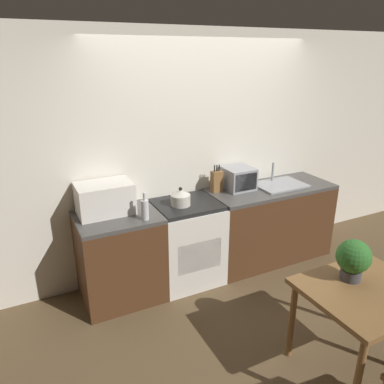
# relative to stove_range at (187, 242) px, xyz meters

# --- Properties ---
(ground_plane) EXTENTS (16.00, 16.00, 0.00)m
(ground_plane) POSITION_rel_stove_range_xyz_m (0.35, -0.71, -0.45)
(ground_plane) COLOR brown
(wall_back) EXTENTS (10.00, 0.06, 2.60)m
(wall_back) POSITION_rel_stove_range_xyz_m (0.35, 0.34, 0.85)
(wall_back) COLOR silver
(wall_back) RESTS_ON ground_plane
(counter_left_run) EXTENTS (0.78, 0.62, 0.90)m
(counter_left_run) POSITION_rel_stove_range_xyz_m (-0.73, 0.00, 0.00)
(counter_left_run) COLOR #4C2D19
(counter_left_run) RESTS_ON ground_plane
(counter_right_run) EXTENTS (1.49, 0.62, 0.90)m
(counter_right_run) POSITION_rel_stove_range_xyz_m (1.08, 0.00, 0.00)
(counter_right_run) COLOR #4C2D19
(counter_right_run) RESTS_ON ground_plane
(stove_range) EXTENTS (0.67, 0.62, 0.90)m
(stove_range) POSITION_rel_stove_range_xyz_m (0.00, 0.00, 0.00)
(stove_range) COLOR silver
(stove_range) RESTS_ON ground_plane
(kettle) EXTENTS (0.20, 0.20, 0.19)m
(kettle) POSITION_rel_stove_range_xyz_m (-0.08, -0.03, 0.53)
(kettle) COLOR beige
(kettle) RESTS_ON stove_range
(microwave) EXTENTS (0.52, 0.35, 0.30)m
(microwave) POSITION_rel_stove_range_xyz_m (-0.81, 0.11, 0.60)
(microwave) COLOR silver
(microwave) RESTS_ON counter_left_run
(bottle) EXTENTS (0.07, 0.07, 0.26)m
(bottle) POSITION_rel_stove_range_xyz_m (-0.52, -0.19, 0.55)
(bottle) COLOR silver
(bottle) RESTS_ON counter_left_run
(knife_block) EXTENTS (0.12, 0.09, 0.31)m
(knife_block) POSITION_rel_stove_range_xyz_m (0.44, 0.16, 0.57)
(knife_block) COLOR brown
(knife_block) RESTS_ON counter_right_run
(toaster_oven) EXTENTS (0.32, 0.32, 0.25)m
(toaster_oven) POSITION_rel_stove_range_xyz_m (0.71, 0.13, 0.58)
(toaster_oven) COLOR #999BA0
(toaster_oven) RESTS_ON counter_right_run
(sink_basin) EXTENTS (0.57, 0.42, 0.24)m
(sink_basin) POSITION_rel_stove_range_xyz_m (1.21, 0.01, 0.47)
(sink_basin) COLOR #999BA0
(sink_basin) RESTS_ON counter_right_run
(dining_table) EXTENTS (0.89, 0.76, 0.72)m
(dining_table) POSITION_rel_stove_range_xyz_m (0.65, -1.71, 0.18)
(dining_table) COLOR brown
(dining_table) RESTS_ON ground_plane
(potted_plant) EXTENTS (0.26, 0.26, 0.33)m
(potted_plant) POSITION_rel_stove_range_xyz_m (0.64, -1.56, 0.45)
(potted_plant) COLOR #424247
(potted_plant) RESTS_ON dining_table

